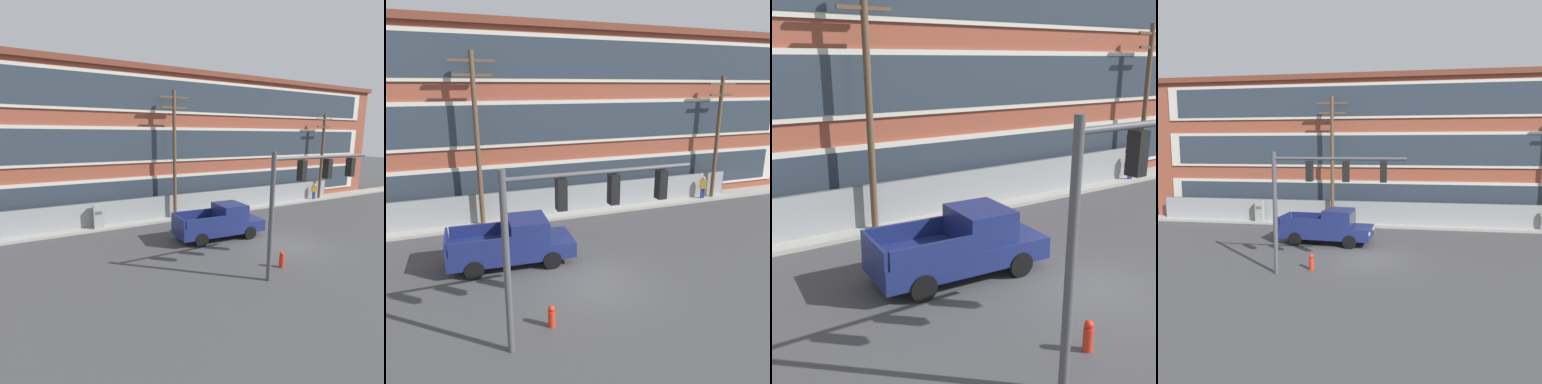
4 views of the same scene
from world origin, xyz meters
The scene contains 10 objects.
ground_plane centered at (0.00, 0.00, 0.00)m, with size 160.00×160.00×0.00m, color #424244.
sidewalk_building_side centered at (0.00, 8.38, 0.08)m, with size 80.00×1.63×0.16m, color #9E9B93.
brick_mill_building centered at (0.81, 14.65, 5.61)m, with size 39.23×11.49×11.21m.
chain_link_fence centered at (-1.91, 8.44, 0.93)m, with size 30.80×0.06×1.83m.
traffic_signal_mast centered at (-1.97, -2.78, 4.11)m, with size 5.96×0.43×5.59m.
pickup_truck_navy centered at (-2.69, 2.95, 0.97)m, with size 5.63×2.44×2.09m.
utility_pole_near_corner centered at (-3.50, 8.02, 5.16)m, with size 2.33×0.26×9.41m.
utility_pole_midblock centered at (12.29, 8.10, 4.54)m, with size 2.03×0.26×8.30m.
pedestrian_near_cabinet centered at (11.40, 7.97, 0.97)m, with size 0.46×0.39×1.69m.
fire_hydrant centered at (-2.46, -2.05, 0.38)m, with size 0.24×0.24×0.78m.
Camera 3 is at (-10.12, -8.72, 6.50)m, focal length 45.00 mm.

